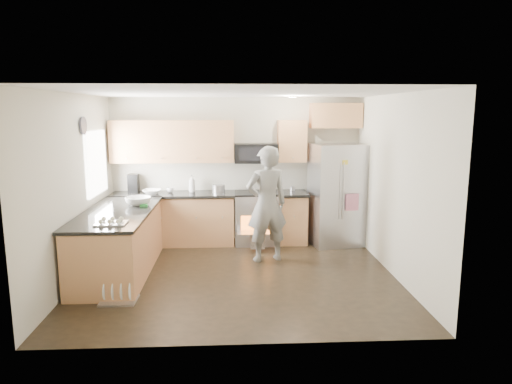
{
  "coord_description": "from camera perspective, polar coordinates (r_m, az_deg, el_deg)",
  "views": [
    {
      "loc": [
        -0.07,
        -6.32,
        2.35
      ],
      "look_at": [
        0.29,
        0.5,
        1.14
      ],
      "focal_mm": 32.0,
      "sensor_mm": 36.0,
      "label": 1
    }
  ],
  "objects": [
    {
      "name": "dish_rack",
      "position": [
        6.1,
        -16.77,
        -12.32
      ],
      "size": [
        0.45,
        0.36,
        0.27
      ],
      "rotation": [
        0.0,
        0.0,
        -0.03
      ],
      "color": "#B7B7BC",
      "rests_on": "ground"
    },
    {
      "name": "room_shell",
      "position": [
        6.37,
        -2.67,
        3.93
      ],
      "size": [
        4.54,
        4.04,
        2.62
      ],
      "color": "beige",
      "rests_on": "ground"
    },
    {
      "name": "person",
      "position": [
        7.16,
        1.35,
        -1.53
      ],
      "size": [
        0.76,
        0.59,
        1.83
      ],
      "primitive_type": "imported",
      "rotation": [
        0.0,
        0.0,
        3.4
      ],
      "color": "gray",
      "rests_on": "ground"
    },
    {
      "name": "ground",
      "position": [
        6.74,
        -2.24,
        -10.38
      ],
      "size": [
        4.5,
        4.5,
        0.0
      ],
      "primitive_type": "plane",
      "color": "black",
      "rests_on": "ground"
    },
    {
      "name": "peninsula",
      "position": [
        7.04,
        -16.75,
        -5.95
      ],
      "size": [
        0.96,
        2.36,
        1.05
      ],
      "color": "#C07A4D",
      "rests_on": "ground"
    },
    {
      "name": "refrigerator",
      "position": [
        8.2,
        10.04,
        -0.34
      ],
      "size": [
        0.98,
        0.83,
        1.8
      ],
      "rotation": [
        0.0,
        0.0,
        0.17
      ],
      "color": "#B7B7BC",
      "rests_on": "ground"
    },
    {
      "name": "back_cabinet_run",
      "position": [
        8.2,
        -6.55,
        0.22
      ],
      "size": [
        4.45,
        0.64,
        2.5
      ],
      "color": "#C07A4D",
      "rests_on": "ground"
    },
    {
      "name": "stove_range",
      "position": [
        8.19,
        0.01,
        -1.76
      ],
      "size": [
        0.76,
        0.97,
        1.79
      ],
      "color": "#B7B7BC",
      "rests_on": "ground"
    }
  ]
}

